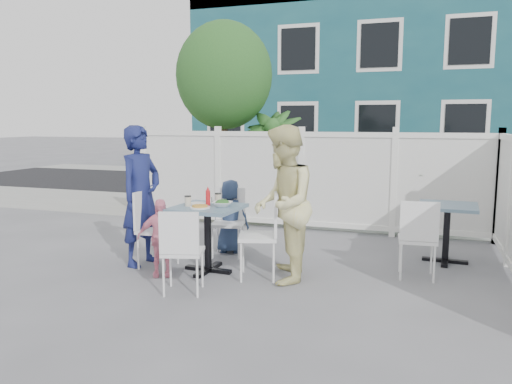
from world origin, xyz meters
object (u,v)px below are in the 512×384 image
(chair_near, at_px, (181,246))
(spare_table, at_px, (447,218))
(chair_left, at_px, (152,223))
(woman, at_px, (283,204))
(toddler, at_px, (160,237))
(main_table, at_px, (208,221))
(chair_right, at_px, (265,229))
(man, at_px, (141,196))
(boy, at_px, (230,216))
(utility_cabinet, at_px, (190,172))
(chair_back, at_px, (229,216))

(chair_near, bearing_deg, spare_table, 23.46)
(chair_left, bearing_deg, woman, 87.48)
(chair_left, relative_size, toddler, 1.04)
(main_table, relative_size, spare_table, 1.06)
(chair_left, bearing_deg, chair_right, 88.84)
(man, xyz_separation_m, boy, (0.84, 0.87, -0.36))
(chair_near, relative_size, man, 0.51)
(chair_left, relative_size, chair_right, 0.96)
(boy, xyz_separation_m, toddler, (-0.38, -1.22, -0.05))
(toddler, bearing_deg, main_table, 10.79)
(woman, bearing_deg, man, -104.89)
(utility_cabinet, relative_size, main_table, 1.79)
(woman, height_order, toddler, woman)
(chair_near, bearing_deg, woman, 26.47)
(chair_back, height_order, woman, woman)
(chair_back, bearing_deg, main_table, 82.84)
(utility_cabinet, xyz_separation_m, chair_left, (1.53, -4.18, -0.16))
(chair_right, height_order, chair_near, chair_right)
(boy, bearing_deg, woman, 127.84)
(spare_table, xyz_separation_m, chair_back, (-2.73, -0.52, -0.06))
(utility_cabinet, xyz_separation_m, chair_near, (2.34, -4.98, -0.19))
(chair_back, distance_m, toddler, 1.18)
(chair_right, distance_m, woman, 0.37)
(main_table, height_order, chair_left, chair_left)
(utility_cabinet, bearing_deg, spare_table, -28.24)
(man, bearing_deg, chair_near, -121.06)
(chair_back, bearing_deg, woman, 129.02)
(utility_cabinet, bearing_deg, woman, -51.07)
(chair_right, relative_size, chair_back, 1.10)
(chair_near, bearing_deg, chair_back, 78.52)
(spare_table, height_order, boy, boy)
(chair_right, distance_m, chair_back, 1.10)
(utility_cabinet, bearing_deg, chair_right, -52.72)
(chair_back, height_order, boy, boy)
(utility_cabinet, height_order, chair_near, utility_cabinet)
(chair_right, xyz_separation_m, toddler, (-1.16, -0.32, -0.12))
(spare_table, xyz_separation_m, man, (-3.59, -1.28, 0.29))
(utility_cabinet, bearing_deg, chair_back, -54.92)
(chair_left, relative_size, chair_near, 1.06)
(chair_back, bearing_deg, utility_cabinet, -67.11)
(man, distance_m, toddler, 0.70)
(utility_cabinet, bearing_deg, toddler, -66.20)
(chair_right, height_order, man, man)
(chair_near, bearing_deg, boy, 78.95)
(woman, bearing_deg, chair_near, -60.64)
(utility_cabinet, relative_size, chair_near, 1.59)
(utility_cabinet, distance_m, toddler, 4.84)
(man, height_order, toddler, man)
(chair_near, xyz_separation_m, boy, (-0.14, 1.71, -0.02))
(chair_back, xyz_separation_m, boy, (-0.02, 0.11, -0.02))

